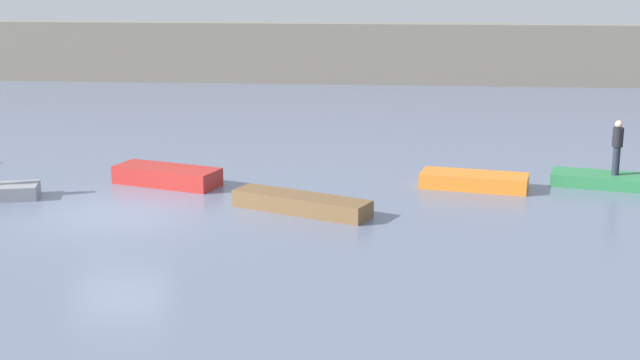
{
  "coord_description": "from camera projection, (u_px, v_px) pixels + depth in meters",
  "views": [
    {
      "loc": [
        7.4,
        -22.9,
        6.8
      ],
      "look_at": [
        5.33,
        1.72,
        0.64
      ],
      "focal_mm": 51.04,
      "sensor_mm": 36.0,
      "label": 1
    }
  ],
  "objects": [
    {
      "name": "rowboat_green",
      "position": [
        614.0,
        181.0,
        27.26
      ],
      "size": [
        3.85,
        2.09,
        0.37
      ],
      "primitive_type": "cube",
      "rotation": [
        0.0,
        0.0,
        -0.25
      ],
      "color": "#2D7F47",
      "rests_on": "ground_plane"
    },
    {
      "name": "rowboat_orange",
      "position": [
        474.0,
        181.0,
        27.1
      ],
      "size": [
        3.32,
        1.78,
        0.45
      ],
      "primitive_type": "cube",
      "rotation": [
        0.0,
        0.0,
        -0.2
      ],
      "color": "orange",
      "rests_on": "ground_plane"
    },
    {
      "name": "rowboat_red",
      "position": [
        167.0,
        176.0,
        27.51
      ],
      "size": [
        3.43,
        2.14,
        0.54
      ],
      "primitive_type": "cube",
      "rotation": [
        0.0,
        0.0,
        -0.32
      ],
      "color": "red",
      "rests_on": "ground_plane"
    },
    {
      "name": "rowboat_brown",
      "position": [
        301.0,
        203.0,
        24.6
      ],
      "size": [
        3.95,
        2.45,
        0.47
      ],
      "primitive_type": "cube",
      "rotation": [
        0.0,
        0.0,
        -0.42
      ],
      "color": "brown",
      "rests_on": "ground_plane"
    },
    {
      "name": "ground_plane",
      "position": [
        117.0,
        215.0,
        24.39
      ],
      "size": [
        120.0,
        120.0,
        0.0
      ],
      "primitive_type": "plane",
      "color": "slate"
    },
    {
      "name": "embankment_wall",
      "position": [
        260.0,
        53.0,
        49.16
      ],
      "size": [
        80.0,
        1.2,
        3.21
      ],
      "primitive_type": "cube",
      "color": "gray",
      "rests_on": "ground_plane"
    },
    {
      "name": "person_dark_shirt",
      "position": [
        617.0,
        145.0,
        26.99
      ],
      "size": [
        0.32,
        0.32,
        1.65
      ],
      "color": "#232838",
      "rests_on": "rowboat_green"
    }
  ]
}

